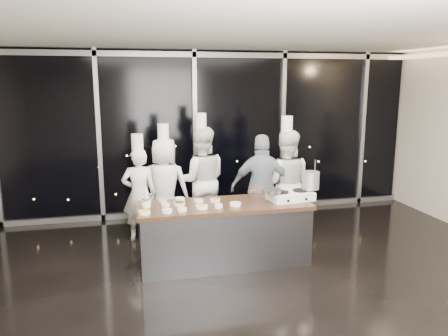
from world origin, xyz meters
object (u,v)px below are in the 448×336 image
object	(u,v)px
stock_pot	(310,180)
stove	(291,196)
chef_far_left	(139,193)
chef_right	(285,183)
chef_center	(201,180)
guest	(262,188)
demo_counter	(224,233)
frying_pan	(271,191)
chef_left	(165,186)

from	to	relation	value
stock_pot	stove	bearing A→B (deg)	-173.27
chef_far_left	chef_right	size ratio (longest dim) A/B	0.87
chef_center	guest	world-z (taller)	chef_center
demo_counter	frying_pan	xyz separation A→B (m)	(0.69, -0.05, 0.61)
stove	stock_pot	size ratio (longest dim) A/B	2.58
guest	chef_center	bearing A→B (deg)	-18.85
chef_right	chef_center	bearing A→B (deg)	3.14
demo_counter	chef_far_left	distance (m)	1.75
stock_pot	chef_center	xyz separation A→B (m)	(-1.40, 1.38, -0.23)
stock_pot	guest	size ratio (longest dim) A/B	0.15
demo_counter	chef_far_left	size ratio (longest dim) A/B	1.38
chef_far_left	chef_left	bearing A→B (deg)	-163.87
chef_far_left	chef_center	distance (m)	1.08
chef_right	stove	bearing A→B (deg)	94.26
stock_pot	guest	xyz separation A→B (m)	(-0.48, 0.83, -0.29)
chef_far_left	chef_right	xyz separation A→B (m)	(2.43, -0.33, 0.12)
stock_pot	chef_far_left	distance (m)	2.80
frying_pan	stove	bearing A→B (deg)	-1.78
demo_counter	chef_left	distance (m)	1.62
demo_counter	chef_center	world-z (taller)	chef_center
chef_left	chef_far_left	bearing A→B (deg)	36.74
frying_pan	chef_far_left	world-z (taller)	chef_far_left
chef_left	guest	bearing A→B (deg)	-178.23
stove	chef_center	world-z (taller)	chef_center
frying_pan	stock_pot	distance (m)	0.65
frying_pan	stock_pot	world-z (taller)	stock_pot
chef_center	guest	xyz separation A→B (m)	(0.93, -0.55, -0.05)
chef_center	stove	bearing A→B (deg)	133.02
frying_pan	chef_left	xyz separation A→B (m)	(-1.40, 1.45, -0.20)
stock_pot	chef_left	bearing A→B (deg)	145.77
chef_center	chef_left	bearing A→B (deg)	4.91
demo_counter	chef_right	distance (m)	1.67
demo_counter	guest	size ratio (longest dim) A/B	1.39
chef_left	chef_center	world-z (taller)	chef_center
stock_pot	chef_far_left	bearing A→B (deg)	152.86
guest	stove	bearing A→B (deg)	111.86
stove	frying_pan	size ratio (longest dim) A/B	1.32
demo_counter	stock_pot	xyz separation A→B (m)	(1.32, 0.01, 0.72)
chef_left	guest	size ratio (longest dim) A/B	1.09
demo_counter	guest	bearing A→B (deg)	44.72
chef_far_left	guest	xyz separation A→B (m)	(1.99, -0.44, 0.08)
chef_far_left	chef_left	xyz separation A→B (m)	(0.43, 0.12, 0.06)
stove	guest	world-z (taller)	guest
stove	chef_right	size ratio (longest dim) A/B	0.33
stove	chef_right	xyz separation A→B (m)	(0.29, 0.97, -0.04)
stove	demo_counter	bearing A→B (deg)	171.57
guest	stock_pot	bearing A→B (deg)	131.73
frying_pan	chef_far_left	bearing A→B (deg)	137.07
stock_pot	chef_right	distance (m)	0.97
stock_pot	guest	bearing A→B (deg)	119.95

